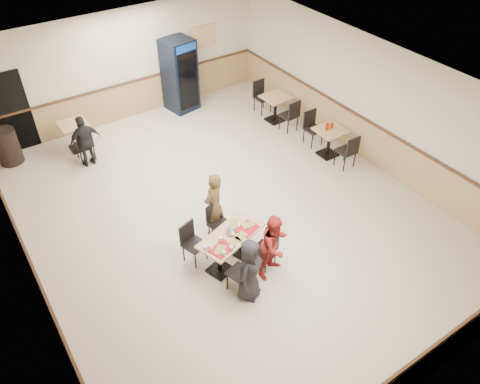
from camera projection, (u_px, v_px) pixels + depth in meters
ground at (226, 211)px, 10.23m from camera, size 10.00×10.00×0.00m
room_shell at (231, 116)px, 12.26m from camera, size 10.00×10.00×10.00m
main_table at (231, 244)px, 8.83m from camera, size 1.42×0.99×0.69m
main_chairs at (229, 246)px, 8.81m from camera, size 1.53×1.78×0.87m
diner_woman_left at (250, 270)px, 8.07m from camera, size 0.76×0.69×1.31m
diner_woman_right at (275, 245)px, 8.50m from camera, size 0.77×0.67×1.35m
diner_man_opposite at (214, 205)px, 9.28m from camera, size 0.63×0.54×1.47m
lone_diner at (85, 141)px, 11.17m from camera, size 0.81×0.40×1.34m
tabletop_clutter at (232, 237)px, 8.60m from camera, size 1.20×0.77×0.12m
side_table_near at (329, 138)px, 11.60m from camera, size 0.70×0.70×0.74m
side_table_near_chair_south at (346, 150)px, 11.23m from camera, size 0.44×0.44×0.93m
side_table_near_chair_north at (314, 129)px, 11.99m from camera, size 0.44×0.44×0.93m
side_table_far at (275, 105)px, 12.90m from camera, size 0.74×0.74×0.75m
side_table_far_chair_south at (289, 115)px, 12.53m from camera, size 0.46×0.46×0.95m
side_table_far_chair_north at (263, 97)px, 13.30m from camera, size 0.46×0.46×0.95m
condiment_caddy at (329, 126)px, 11.40m from camera, size 0.23×0.06×0.20m
back_table at (76, 132)px, 11.82m from camera, size 0.69×0.69×0.74m
back_table_chair_lone at (84, 144)px, 11.46m from camera, size 0.43×0.43×0.93m
pepsi_cooler at (180, 75)px, 13.12m from camera, size 0.90×0.90×2.06m
trash_bin at (7, 146)px, 11.39m from camera, size 0.57×0.57×0.90m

